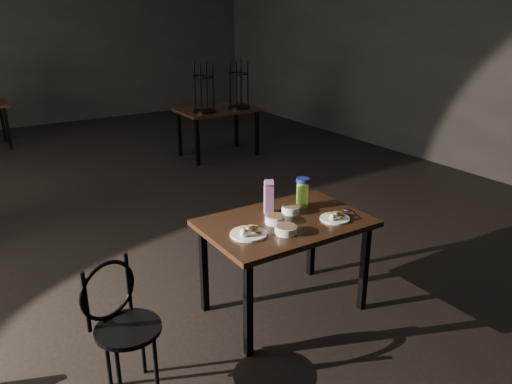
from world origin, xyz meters
TOP-DOWN VIEW (x-y plane):
  - main_table at (0.75, -2.02)m, footprint 1.20×0.80m
  - plate_left at (0.39, -2.09)m, footprint 0.26×0.26m
  - plate_right at (1.07, -2.20)m, footprint 0.22×0.22m
  - bowl_near at (0.66, -2.01)m, footprint 0.14×0.14m
  - bowl_far at (0.87, -1.92)m, footprint 0.14×0.14m
  - bowl_big at (0.63, -2.20)m, footprint 0.16×0.16m
  - juice_carton at (0.73, -1.83)m, footprint 0.09×0.09m
  - water_bottle at (1.03, -1.86)m, footprint 0.13×0.13m
  - spoon at (1.26, -2.13)m, footprint 0.06×0.20m
  - bentwood_chair at (-0.56, -2.19)m, footprint 0.43×0.43m
  - bg_table_right at (2.40, 2.05)m, footprint 1.20×0.80m

SIDE VIEW (x-z plane):
  - bentwood_chair at x=-0.56m, z-range 0.08..0.90m
  - main_table at x=0.75m, z-range 0.30..1.05m
  - bg_table_right at x=2.40m, z-range 0.01..1.49m
  - spoon at x=1.26m, z-range 0.75..0.76m
  - plate_right at x=1.07m, z-range 0.73..0.81m
  - plate_left at x=0.39m, z-range 0.73..0.81m
  - bowl_big at x=0.63m, z-range 0.75..0.81m
  - bowl_far at x=0.87m, z-range 0.75..0.81m
  - bowl_near at x=0.66m, z-range 0.75..0.81m
  - water_bottle at x=1.03m, z-range 0.75..0.98m
  - juice_carton at x=0.73m, z-range 0.74..1.01m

